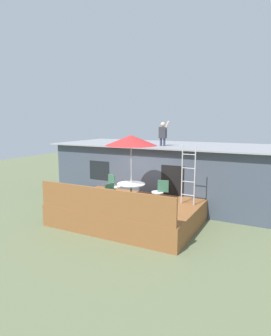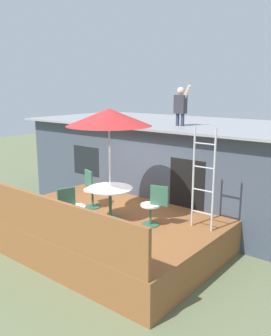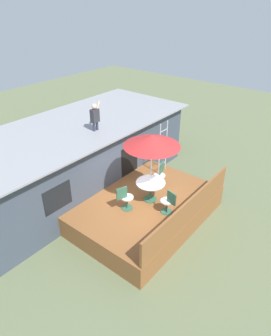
{
  "view_description": "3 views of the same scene",
  "coord_description": "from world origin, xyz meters",
  "views": [
    {
      "loc": [
        5.09,
        -9.28,
        3.82
      ],
      "look_at": [
        -0.19,
        0.85,
        1.95
      ],
      "focal_mm": 30.47,
      "sensor_mm": 36.0,
      "label": 1
    },
    {
      "loc": [
        5.59,
        -5.99,
        3.79
      ],
      "look_at": [
        0.24,
        0.65,
        1.87
      ],
      "focal_mm": 38.58,
      "sensor_mm": 36.0,
      "label": 2
    },
    {
      "loc": [
        -7.03,
        -5.3,
        7.22
      ],
      "look_at": [
        0.37,
        0.67,
        1.72
      ],
      "focal_mm": 31.94,
      "sensor_mm": 36.0,
      "label": 3
    }
  ],
  "objects": [
    {
      "name": "patio_table",
      "position": [
        0.17,
        -0.18,
        1.39
      ],
      "size": [
        1.04,
        1.04,
        0.74
      ],
      "color": "#33664C",
      "rests_on": "deck"
    },
    {
      "name": "ground_plane",
      "position": [
        0.0,
        0.0,
        0.0
      ],
      "size": [
        40.0,
        40.0,
        0.0
      ],
      "primitive_type": "plane",
      "color": "#66704C"
    },
    {
      "name": "house",
      "position": [
        -0.0,
        3.6,
        1.38
      ],
      "size": [
        10.5,
        4.5,
        2.75
      ],
      "color": "#424C5B",
      "rests_on": "ground"
    },
    {
      "name": "deck",
      "position": [
        0.0,
        0.0,
        0.4
      ],
      "size": [
        5.21,
        3.83,
        0.8
      ],
      "primitive_type": "cube",
      "color": "brown",
      "rests_on": "ground"
    },
    {
      "name": "patio_umbrella",
      "position": [
        0.17,
        -0.18,
        3.15
      ],
      "size": [
        1.9,
        1.9,
        2.54
      ],
      "color": "silver",
      "rests_on": "deck"
    },
    {
      "name": "step_ladder",
      "position": [
        2.09,
        0.64,
        1.9
      ],
      "size": [
        0.52,
        0.04,
        2.2
      ],
      "color": "silver",
      "rests_on": "deck"
    },
    {
      "name": "deck_railing",
      "position": [
        0.0,
        -1.87,
        1.25
      ],
      "size": [
        5.11,
        0.08,
        0.9
      ],
      "primitive_type": "cube",
      "color": "brown",
      "rests_on": "deck"
    },
    {
      "name": "patio_chair_near",
      "position": [
        -0.08,
        -1.11,
        1.26
      ],
      "size": [
        0.44,
        0.61,
        0.92
      ],
      "rotation": [
        0.0,
        0.0,
        1.31
      ],
      "color": "#33664C",
      "rests_on": "deck"
    },
    {
      "name": "person_figure",
      "position": [
        0.3,
        2.56,
        3.35
      ],
      "size": [
        0.47,
        0.2,
        1.11
      ],
      "color": "#33384C",
      "rests_on": "house"
    },
    {
      "name": "patio_chair_right",
      "position": [
        1.19,
        0.11,
        1.26
      ],
      "size": [
        0.61,
        0.44,
        0.92
      ],
      "rotation": [
        0.0,
        0.0,
        -2.87
      ],
      "color": "#33664C",
      "rests_on": "deck"
    },
    {
      "name": "patio_chair_left",
      "position": [
        -0.81,
        0.16,
        1.26
      ],
      "size": [
        0.6,
        0.44,
        0.92
      ],
      "rotation": [
        0.0,
        0.0,
        -0.34
      ],
      "color": "#33664C",
      "rests_on": "deck"
    }
  ]
}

